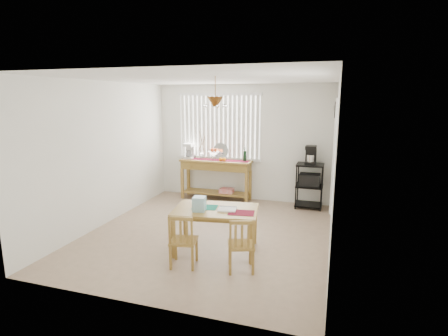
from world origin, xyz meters
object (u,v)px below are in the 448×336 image
(cart_items, at_px, (311,155))
(chair_left, at_px, (183,241))
(wire_cart, at_px, (309,182))
(sideboard, at_px, (216,170))
(dining_table, at_px, (216,214))
(chair_right, at_px, (241,245))

(cart_items, xyz_separation_m, chair_left, (-1.46, -3.25, -0.75))
(wire_cart, bearing_deg, chair_left, -114.20)
(sideboard, relative_size, dining_table, 1.21)
(chair_left, distance_m, chair_right, 0.80)
(wire_cart, height_order, dining_table, wire_cart)
(sideboard, height_order, cart_items, cart_items)
(sideboard, distance_m, dining_table, 2.77)
(sideboard, bearing_deg, chair_left, -79.20)
(sideboard, relative_size, chair_left, 2.13)
(sideboard, relative_size, cart_items, 4.18)
(dining_table, distance_m, chair_right, 0.77)
(chair_left, bearing_deg, cart_items, 65.86)
(dining_table, relative_size, chair_right, 1.78)
(cart_items, bearing_deg, chair_right, -101.92)
(cart_items, height_order, chair_left, cart_items)
(chair_left, bearing_deg, wire_cart, 65.80)
(sideboard, bearing_deg, wire_cart, -0.38)
(sideboard, bearing_deg, chair_right, -65.72)
(wire_cart, xyz_separation_m, chair_right, (-0.66, -3.13, -0.20))
(wire_cart, height_order, chair_right, wire_cart)
(cart_items, height_order, chair_right, cart_items)
(sideboard, distance_m, chair_left, 3.33)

